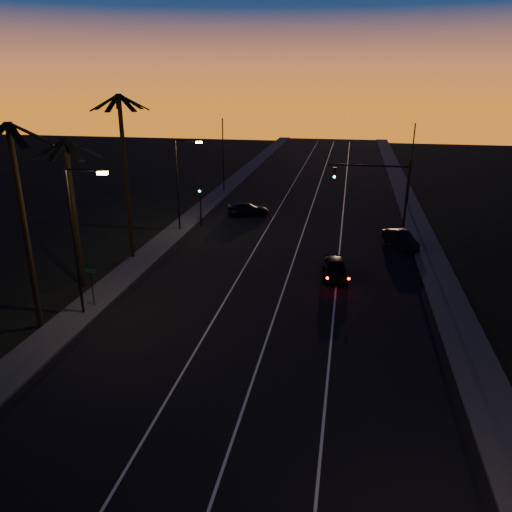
% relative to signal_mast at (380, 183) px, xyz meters
% --- Properties ---
extents(road, '(20.00, 170.00, 0.01)m').
position_rel_signal_mast_xyz_m(road, '(-7.14, -9.99, -4.78)').
color(road, black).
rests_on(road, ground).
extents(sidewalk_left, '(2.40, 170.00, 0.16)m').
position_rel_signal_mast_xyz_m(sidewalk_left, '(-18.34, -9.99, -4.70)').
color(sidewalk_left, '#32312F').
rests_on(sidewalk_left, ground).
extents(sidewalk_right, '(2.40, 170.00, 0.16)m').
position_rel_signal_mast_xyz_m(sidewalk_right, '(4.06, -9.99, -4.70)').
color(sidewalk_right, '#32312F').
rests_on(sidewalk_right, ground).
extents(lane_stripe_left, '(0.12, 160.00, 0.01)m').
position_rel_signal_mast_xyz_m(lane_stripe_left, '(-10.14, -9.99, -4.76)').
color(lane_stripe_left, silver).
rests_on(lane_stripe_left, road).
extents(lane_stripe_mid, '(0.12, 160.00, 0.01)m').
position_rel_signal_mast_xyz_m(lane_stripe_mid, '(-6.64, -9.99, -4.76)').
color(lane_stripe_mid, silver).
rests_on(lane_stripe_mid, road).
extents(lane_stripe_right, '(0.12, 160.00, 0.01)m').
position_rel_signal_mast_xyz_m(lane_stripe_right, '(-3.14, -9.99, -4.76)').
color(lane_stripe_right, silver).
rests_on(lane_stripe_right, road).
extents(palm_near, '(4.25, 4.16, 11.53)m').
position_rel_signal_mast_xyz_m(palm_near, '(-19.74, -21.99, 2.29)').
color(palm_near, black).
rests_on(palm_near, ground).
extents(palm_mid, '(4.25, 4.16, 10.03)m').
position_rel_signal_mast_xyz_m(palm_mid, '(-20.34, -15.99, 1.47)').
color(palm_mid, black).
rests_on(palm_mid, ground).
extents(palm_far, '(4.25, 4.16, 12.53)m').
position_rel_signal_mast_xyz_m(palm_far, '(-19.34, -9.99, 2.83)').
color(palm_far, black).
rests_on(palm_far, ground).
extents(streetlight_left_near, '(2.55, 0.26, 9.00)m').
position_rel_signal_mast_xyz_m(streetlight_left_near, '(-17.84, -19.99, 0.54)').
color(streetlight_left_near, black).
rests_on(streetlight_left_near, ground).
extents(streetlight_left_far, '(2.55, 0.26, 8.50)m').
position_rel_signal_mast_xyz_m(streetlight_left_far, '(-17.82, -1.99, 0.28)').
color(streetlight_left_far, black).
rests_on(streetlight_left_far, ground).
extents(street_sign, '(0.70, 0.06, 2.60)m').
position_rel_signal_mast_xyz_m(street_sign, '(-17.94, -18.99, -3.13)').
color(street_sign, black).
rests_on(street_sign, ground).
extents(signal_mast, '(7.10, 0.41, 7.00)m').
position_rel_signal_mast_xyz_m(signal_mast, '(0.00, 0.00, 0.00)').
color(signal_mast, black).
rests_on(signal_mast, ground).
extents(signal_post, '(0.28, 0.37, 4.20)m').
position_rel_signal_mast_xyz_m(signal_post, '(-16.64, -0.01, -1.89)').
color(signal_post, black).
rests_on(signal_post, ground).
extents(far_pole_left, '(0.14, 0.14, 9.00)m').
position_rel_signal_mast_xyz_m(far_pole_left, '(-18.14, 15.01, -0.28)').
color(far_pole_left, black).
rests_on(far_pole_left, ground).
extents(far_pole_right, '(0.14, 0.14, 9.00)m').
position_rel_signal_mast_xyz_m(far_pole_right, '(3.86, 12.01, -0.28)').
color(far_pole_right, black).
rests_on(far_pole_right, ground).
extents(lead_car, '(2.14, 4.81, 1.42)m').
position_rel_signal_mast_xyz_m(lead_car, '(-3.30, -11.19, -4.06)').
color(lead_car, black).
rests_on(lead_car, road).
extents(right_car, '(2.93, 4.51, 1.40)m').
position_rel_signal_mast_xyz_m(right_car, '(1.86, -3.25, -4.07)').
color(right_car, black).
rests_on(right_car, road).
extents(cross_car, '(4.73, 3.46, 1.27)m').
position_rel_signal_mast_xyz_m(cross_car, '(-12.93, 4.49, -4.13)').
color(cross_car, black).
rests_on(cross_car, road).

